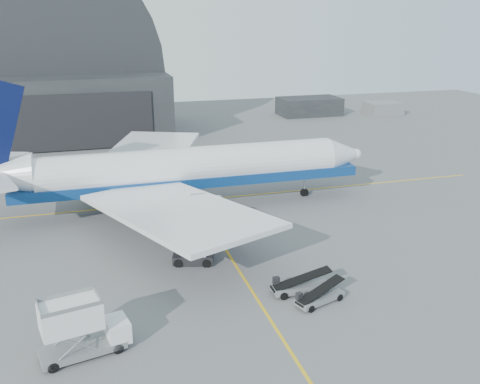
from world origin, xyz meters
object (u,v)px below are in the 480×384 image
object	(u,v)px
catering_truck	(80,328)
belt_loader_b	(300,286)
airliner	(175,170)
belt_loader_a	(319,297)
pushback_tug	(195,256)

from	to	relation	value
catering_truck	belt_loader_b	world-z (taller)	catering_truck
airliner	belt_loader_a	world-z (taller)	airliner
belt_loader_a	belt_loader_b	size ratio (longest dim) A/B	0.90
pushback_tug	belt_loader_a	distance (m)	13.06
airliner	belt_loader_a	distance (m)	26.78
airliner	pushback_tug	bearing A→B (deg)	-93.41
airliner	catering_truck	distance (m)	29.64
airliner	pushback_tug	world-z (taller)	airliner
pushback_tug	belt_loader_b	bearing A→B (deg)	-31.15
airliner	catering_truck	xyz separation A→B (m)	(-11.27, -27.28, -2.71)
catering_truck	airliner	bearing A→B (deg)	55.25
catering_truck	belt_loader_a	xyz separation A→B (m)	(18.55, 1.86, -1.56)
pushback_tug	belt_loader_a	bearing A→B (deg)	-34.46
airliner	pushback_tug	distance (m)	15.82
airliner	belt_loader_b	size ratio (longest dim) A/B	9.43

